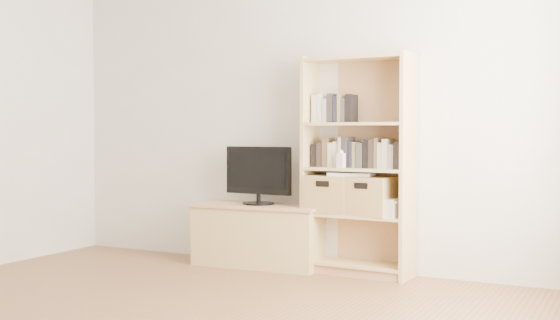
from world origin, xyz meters
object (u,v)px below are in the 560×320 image
Objects in this scene: bookshelf at (357,165)px; laptop at (352,174)px; baby_monitor at (341,161)px; tv_stand at (258,237)px; television at (258,176)px; basket_left at (331,194)px; basket_right at (369,196)px.

laptop is at bearing -165.48° from bookshelf.
tv_stand is at bearing -168.97° from baby_monitor.
basket_left is at bearing 8.69° from television.
basket_left is (-0.13, 0.10, -0.27)m from baby_monitor.
bookshelf is 4.78× the size of basket_right.
television is at bearing -168.97° from baby_monitor.
bookshelf reaches higher than laptop.
tv_stand is at bearing -173.76° from bookshelf.
laptop is (-0.15, 0.00, 0.16)m from basket_right.
basket_right reaches higher than tv_stand.
laptop is (0.06, 0.08, -0.11)m from baby_monitor.
television is at bearing -173.76° from bookshelf.
laptop is (0.81, 0.04, 0.54)m from tv_stand.
bookshelf is at bearing 4.45° from laptop.
basket_right is (0.20, 0.08, -0.27)m from baby_monitor.
bookshelf reaches higher than basket_right.
television is (0.00, 0.00, 0.50)m from tv_stand.
bookshelf is 0.14m from baby_monitor.
laptop reaches higher than basket_right.
bookshelf is at bearing -0.19° from basket_left.
laptop reaches higher than basket_left.
tv_stand is 1.76× the size of television.
baby_monitor reaches higher than laptop.
basket_left is at bearing 1.95° from tv_stand.
baby_monitor is at bearing -132.29° from laptop.
basket_left is 0.33m from basket_right.
bookshelf reaches higher than baby_monitor.
tv_stand is 3.19× the size of laptop.
baby_monitor is (0.75, -0.04, 0.14)m from television.
laptop is at bearing 6.42° from television.
baby_monitor is at bearing -135.00° from bookshelf.
baby_monitor is 0.15m from laptop.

